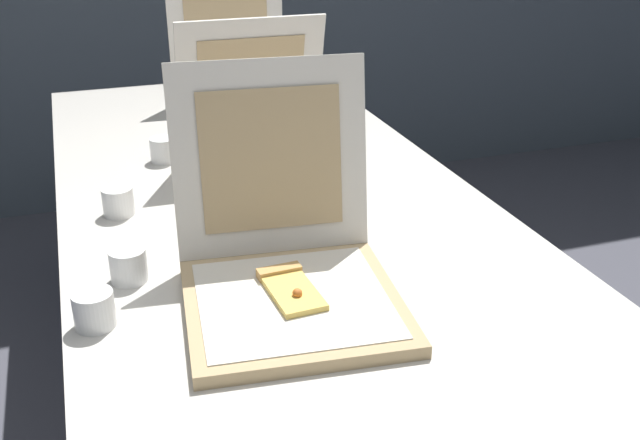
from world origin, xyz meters
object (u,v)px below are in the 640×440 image
(pizza_box_back, at_px, (235,95))
(cup_white_mid, at_px, (118,201))
(table, at_px, (284,234))
(cup_white_near_left, at_px, (94,309))
(cup_white_near_center, at_px, (128,265))
(pizza_box_middle, at_px, (263,156))
(cup_white_far, at_px, (163,150))
(pizza_box_front, at_px, (288,270))

(pizza_box_back, height_order, cup_white_mid, pizza_box_back)
(pizza_box_back, relative_size, cup_white_mid, 5.87)
(table, xyz_separation_m, cup_white_mid, (-0.32, 0.11, 0.07))
(cup_white_near_left, height_order, cup_white_near_center, same)
(pizza_box_back, distance_m, cup_white_near_left, 1.13)
(pizza_box_middle, xyz_separation_m, cup_white_near_center, (-0.34, -0.39, -0.02))
(cup_white_near_left, height_order, cup_white_mid, same)
(cup_white_far, relative_size, cup_white_near_left, 1.00)
(pizza_box_front, distance_m, cup_white_near_left, 0.31)
(cup_white_far, bearing_deg, pizza_box_back, 52.62)
(table, xyz_separation_m, pizza_box_middle, (0.01, 0.21, 0.10))
(pizza_box_front, height_order, pizza_box_middle, pizza_box_front)
(pizza_box_front, height_order, cup_white_near_left, pizza_box_front)
(pizza_box_front, xyz_separation_m, cup_white_near_left, (-0.31, 0.02, -0.02))
(pizza_box_middle, relative_size, cup_white_mid, 5.56)
(table, bearing_deg, cup_white_far, 115.37)
(pizza_box_front, xyz_separation_m, cup_white_far, (-0.10, 0.71, -0.02))
(pizza_box_back, bearing_deg, pizza_box_front, -93.71)
(table, distance_m, pizza_box_middle, 0.23)
(pizza_box_front, distance_m, pizza_box_back, 1.06)
(table, xyz_separation_m, cup_white_near_left, (-0.39, -0.30, 0.07))
(table, relative_size, cup_white_far, 35.97)
(pizza_box_front, height_order, pizza_box_back, pizza_box_back)
(pizza_box_back, relative_size, cup_white_near_left, 5.87)
(cup_white_far, xyz_separation_m, cup_white_mid, (-0.13, -0.29, 0.00))
(cup_white_far, relative_size, cup_white_mid, 1.00)
(cup_white_near_left, bearing_deg, cup_white_far, 73.84)
(pizza_box_front, bearing_deg, cup_white_near_left, -176.67)
(cup_white_near_left, bearing_deg, pizza_box_middle, 51.94)
(cup_white_mid, xyz_separation_m, cup_white_near_center, (-0.01, -0.28, 0.00))
(pizza_box_middle, xyz_separation_m, pizza_box_back, (0.05, 0.52, 0.00))
(pizza_box_back, bearing_deg, cup_white_far, -122.79)
(table, distance_m, cup_white_near_center, 0.38)
(pizza_box_back, height_order, cup_white_near_left, pizza_box_back)
(table, height_order, cup_white_near_center, cup_white_near_center)
(pizza_box_middle, bearing_deg, cup_white_mid, -161.94)
(pizza_box_back, bearing_deg, table, -90.73)
(cup_white_mid, bearing_deg, pizza_box_middle, 17.28)
(pizza_box_middle, distance_m, pizza_box_back, 0.52)
(pizza_box_front, relative_size, cup_white_near_left, 6.82)
(pizza_box_front, height_order, cup_white_near_center, pizza_box_front)
(pizza_box_back, xyz_separation_m, cup_white_near_center, (-0.39, -0.91, -0.02))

